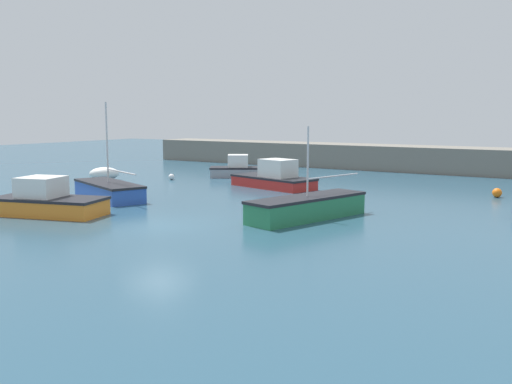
% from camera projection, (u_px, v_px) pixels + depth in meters
% --- Properties ---
extents(ground_plane, '(120.00, 120.00, 0.20)m').
position_uv_depth(ground_plane, '(158.00, 228.00, 23.13)').
color(ground_plane, '#284C60').
extents(harbor_breakwater, '(44.86, 3.85, 1.97)m').
position_uv_depth(harbor_breakwater, '(389.00, 158.00, 46.21)').
color(harbor_breakwater, slate).
rests_on(harbor_breakwater, ground_plane).
extents(sailboat_short_mast, '(6.26, 3.83, 5.11)m').
position_uv_depth(sailboat_short_mast, '(109.00, 190.00, 30.32)').
color(sailboat_short_mast, '#2D56B7').
rests_on(sailboat_short_mast, ground_plane).
extents(motorboat_grey_hull, '(4.91, 4.07, 1.60)m').
position_uv_depth(motorboat_grey_hull, '(242.00, 169.00, 40.86)').
color(motorboat_grey_hull, gray).
rests_on(motorboat_grey_hull, ground_plane).
extents(dinghy_near_pier, '(2.16, 2.20, 0.89)m').
position_uv_depth(dinghy_near_pier, '(104.00, 174.00, 38.93)').
color(dinghy_near_pier, white).
rests_on(dinghy_near_pier, ground_plane).
extents(cabin_cruiser_white, '(5.93, 3.57, 1.77)m').
position_uv_depth(cabin_cruiser_white, '(275.00, 178.00, 34.87)').
color(cabin_cruiser_white, red).
rests_on(cabin_cruiser_white, ground_plane).
extents(sailboat_twin_hulled, '(3.20, 6.43, 3.98)m').
position_uv_depth(sailboat_twin_hulled, '(307.00, 207.00, 24.51)').
color(sailboat_twin_hulled, '#287A4C').
rests_on(sailboat_twin_hulled, ground_plane).
extents(motorboat_with_cabin, '(5.39, 3.43, 1.71)m').
position_uv_depth(motorboat_with_cabin, '(47.00, 201.00, 25.45)').
color(motorboat_with_cabin, orange).
rests_on(motorboat_with_cabin, ground_plane).
extents(mooring_buoy_white, '(0.41, 0.41, 0.41)m').
position_uv_depth(mooring_buoy_white, '(171.00, 177.00, 39.16)').
color(mooring_buoy_white, white).
rests_on(mooring_buoy_white, ground_plane).
extents(mooring_buoy_orange, '(0.51, 0.51, 0.51)m').
position_uv_depth(mooring_buoy_orange, '(497.00, 193.00, 30.86)').
color(mooring_buoy_orange, orange).
rests_on(mooring_buoy_orange, ground_plane).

